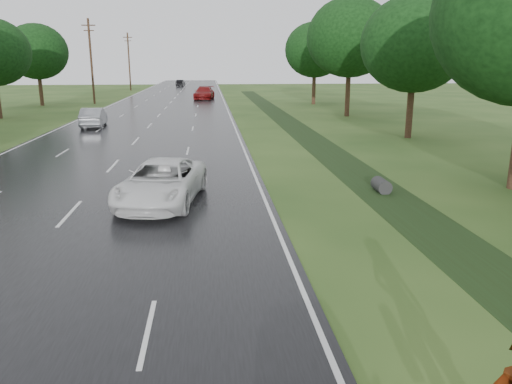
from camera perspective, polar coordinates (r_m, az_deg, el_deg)
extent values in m
cube|color=black|center=(54.06, -10.53, 9.13)|extent=(14.00, 180.00, 0.04)
cube|color=silver|center=(53.89, -3.28, 9.35)|extent=(0.12, 180.00, 0.01)
cube|color=silver|center=(55.06, -17.63, 8.81)|extent=(0.12, 180.00, 0.01)
cube|color=silver|center=(54.06, -10.54, 9.15)|extent=(0.12, 180.00, 0.01)
cube|color=black|center=(29.82, 7.80, 4.88)|extent=(2.20, 120.00, 0.01)
cylinder|color=#2D2D2D|center=(20.36, 14.13, 0.74)|extent=(0.56, 1.00, 0.56)
cylinder|color=#322214|center=(65.13, -18.31, 13.94)|extent=(0.26, 0.26, 10.00)
cube|color=#322214|center=(65.27, -18.61, 17.62)|extent=(1.60, 0.12, 0.12)
cube|color=#322214|center=(65.23, -18.57, 17.09)|extent=(1.20, 0.10, 0.10)
cylinder|color=#322214|center=(94.65, -14.30, 14.21)|extent=(0.26, 0.26, 10.00)
cube|color=#322214|center=(94.75, -14.47, 16.75)|extent=(1.60, 0.12, 0.12)
cube|color=#322214|center=(94.72, -14.44, 16.39)|extent=(1.20, 0.10, 0.10)
cylinder|color=#322214|center=(35.43, 17.16, 8.77)|extent=(0.44, 0.44, 3.52)
ellipsoid|color=black|center=(35.30, 17.71, 15.86)|extent=(7.00, 7.00, 6.30)
cylinder|color=#322214|center=(48.50, 10.43, 10.97)|extent=(0.44, 0.44, 4.16)
ellipsoid|color=black|center=(48.46, 10.72, 16.97)|extent=(8.00, 8.00, 7.20)
cylinder|color=#322214|center=(62.03, 6.62, 11.64)|extent=(0.44, 0.44, 3.68)
ellipsoid|color=black|center=(61.96, 6.75, 15.83)|extent=(7.20, 7.20, 6.48)
cylinder|color=#322214|center=(64.73, -23.38, 10.61)|extent=(0.44, 0.44, 3.52)
ellipsoid|color=black|center=(64.66, -23.78, 14.48)|extent=(7.00, 7.00, 6.30)
imported|color=white|center=(18.26, -10.75, 1.11)|extent=(3.37, 5.80, 1.52)
imported|color=gray|center=(41.51, -18.07, 8.12)|extent=(1.88, 4.62, 1.49)
imported|color=maroon|center=(69.64, -5.94, 11.19)|extent=(3.08, 6.14, 1.71)
imported|color=black|center=(108.15, -8.62, 12.21)|extent=(1.84, 4.19, 1.34)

